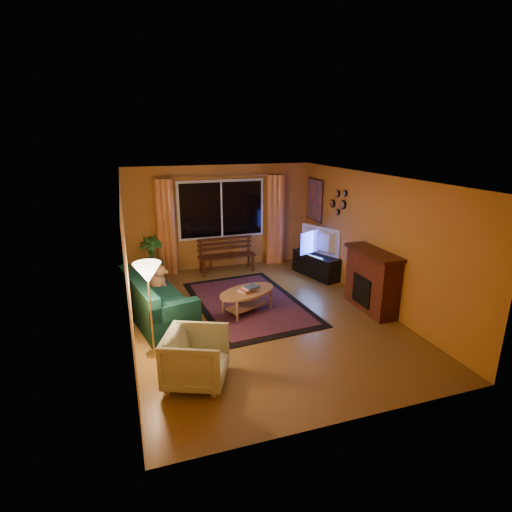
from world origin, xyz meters
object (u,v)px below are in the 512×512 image
object	(u,v)px
bench	(227,264)
sofa	(157,298)
armchair	(196,355)
coffee_table	(247,301)
floor_lamp	(151,311)
tv_console	(316,265)

from	to	relation	value
bench	sofa	distance (m)	2.76
armchair	bench	bearing A→B (deg)	3.73
armchair	coffee_table	world-z (taller)	armchair
bench	floor_lamp	xyz separation A→B (m)	(-1.98, -3.31, 0.53)
coffee_table	tv_console	bearing A→B (deg)	33.32
floor_lamp	tv_console	size ratio (longest dim) A/B	1.15
bench	coffee_table	world-z (taller)	coffee_table
tv_console	armchair	bearing A→B (deg)	-150.87
floor_lamp	armchair	bearing A→B (deg)	-60.77
floor_lamp	tv_console	world-z (taller)	floor_lamp
sofa	coffee_table	distance (m)	1.63
coffee_table	floor_lamp	bearing A→B (deg)	-150.47
armchair	floor_lamp	world-z (taller)	floor_lamp
bench	floor_lamp	world-z (taller)	floor_lamp
sofa	tv_console	world-z (taller)	sofa
sofa	armchair	distance (m)	2.14
tv_console	bench	bearing A→B (deg)	139.70
floor_lamp	coffee_table	size ratio (longest dim) A/B	1.25
armchair	tv_console	size ratio (longest dim) A/B	0.63
sofa	floor_lamp	world-z (taller)	floor_lamp
coffee_table	tv_console	size ratio (longest dim) A/B	0.92
bench	floor_lamp	size ratio (longest dim) A/B	0.92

